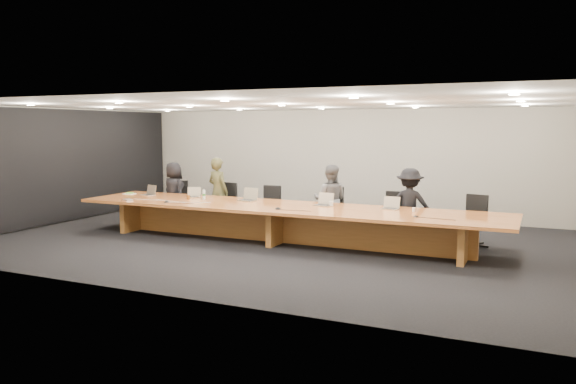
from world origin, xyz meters
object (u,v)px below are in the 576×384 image
Objects in this scene: chair_mid_left at (269,207)px; water_bottle at (204,195)px; person_d at (410,205)px; mic_right at (416,216)px; laptop_b at (193,192)px; chair_far_left at (177,201)px; paper_cup_near at (331,204)px; paper_cup_far at (414,210)px; person_b at (218,192)px; av_box at (128,200)px; mic_center at (278,208)px; person_c at (330,200)px; amber_mug at (188,197)px; conference_table at (282,217)px; laptop_d at (323,199)px; chair_left at (224,203)px; chair_right at (394,215)px; laptop_a at (148,190)px; mic_left at (167,201)px; laptop_e at (390,203)px; chair_mid_right at (330,210)px; laptop_c at (247,194)px; chair_far_right at (472,221)px; person_a at (174,192)px.

water_bottle is (-1.14, -0.94, 0.34)m from chair_mid_left.
mic_right is at bearing 102.04° from person_d.
laptop_b is (-1.56, -0.74, 0.36)m from chair_mid_left.
chair_far_left is 4.53m from paper_cup_near.
person_b is at bearing 170.27° from paper_cup_far.
chair_far_left reaches higher than paper_cup_near.
av_box is (-4.34, -1.02, -0.03)m from paper_cup_near.
chair_far_left is 5.84m from person_d.
mic_center is (2.14, -0.67, -0.08)m from water_bottle.
person_c is 16.15× the size of amber_mug.
conference_table is at bearing 173.67° from mic_right.
person_d is 1.60m from mic_right.
paper_cup_near is (3.14, -0.76, -0.01)m from person_b.
chair_far_left reaches higher than laptop_d.
chair_left is 1.30m from amber_mug.
laptop_d is at bearing -143.90° from chair_right.
av_box is 1.55× the size of mic_center.
chair_left is 3.23m from paper_cup_near.
chair_right is 5.70m from laptop_a.
paper_cup_near reaches higher than mic_left.
chair_far_left is 1.36m from chair_left.
laptop_e is 4.45m from amber_mug.
paper_cup_far is at bearing 105.24° from mic_right.
conference_table is 1.41m from chair_mid_right.
chair_mid_right is at bearing 28.34° from laptop_a.
paper_cup_far is at bearing 2.86° from amber_mug.
chair_far_left is 10.25× the size of paper_cup_near.
paper_cup_far is at bearing 9.21° from mic_left.
person_d is at bearing 39.27° from laptop_d.
laptop_a is at bearing 169.49° from amber_mug.
paper_cup_far is at bearing 8.81° from laptop_d.
laptop_a is at bearing 177.15° from water_bottle.
laptop_c is at bearing 10.17° from person_d.
mic_center reaches higher than conference_table.
person_d is 4.83× the size of laptop_a.
person_c is at bearing 34.61° from laptop_c.
paper_cup_near is at bearing -147.56° from chair_far_right.
person_a reaches higher than amber_mug.
person_a is 4.10m from person_c.
paper_cup_near is at bearing 177.83° from paper_cup_far.
mic_left is at bearing -121.88° from water_bottle.
chair_left is at bearing 171.55° from laptop_e.
person_b reaches higher than paper_cup_far.
conference_table is at bearing -19.73° from chair_left.
laptop_d is at bearing 25.80° from person_d.
chair_far_right is 2.98m from person_c.
chair_far_left is at bearing 159.82° from conference_table.
conference_table is 2.64m from paper_cup_far.
person_c is at bearing 156.55° from paper_cup_far.
chair_right is 3.37× the size of laptop_b.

